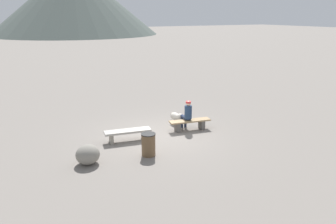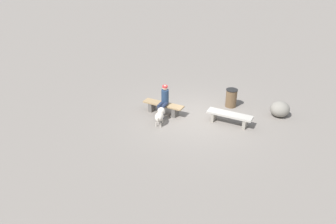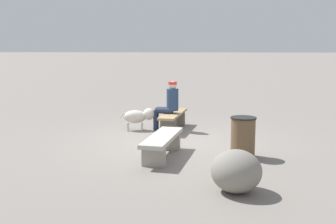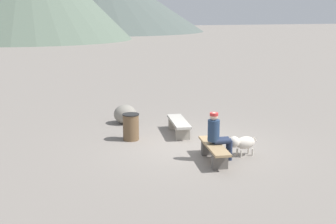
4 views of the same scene
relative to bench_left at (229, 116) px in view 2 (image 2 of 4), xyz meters
name	(u,v)px [view 2 (image 2 of 4)]	position (x,y,z in m)	size (l,w,h in m)	color
ground	(196,118)	(1.37, -0.09, -0.35)	(210.00, 210.00, 0.06)	gray
bench_left	(229,116)	(0.00, 0.00, 0.00)	(1.83, 0.75, 0.44)	gray
bench_right	(163,107)	(2.77, -0.07, -0.02)	(1.81, 0.70, 0.45)	#605B56
seated_person	(164,99)	(2.69, 0.05, 0.40)	(0.36, 0.65, 1.28)	navy
dog	(160,115)	(2.62, 0.82, 0.05)	(0.40, 0.90, 0.58)	beige
trash_bin	(231,98)	(0.15, -1.59, 0.08)	(0.51, 0.51, 0.80)	brown
boulder	(280,109)	(-1.88, -1.27, 0.01)	(0.79, 0.77, 0.65)	gray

